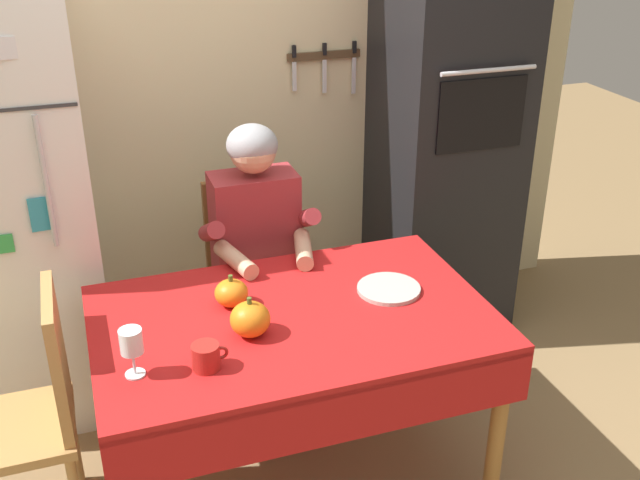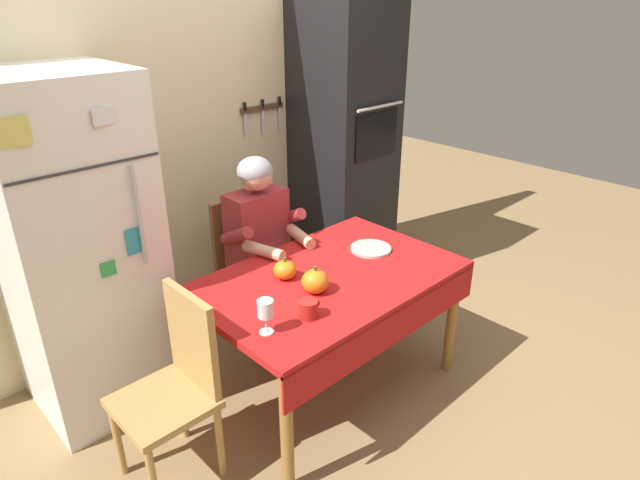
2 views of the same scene
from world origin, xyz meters
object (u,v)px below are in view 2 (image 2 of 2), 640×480
object	(u,v)px
wine_glass	(266,310)
pumpkin_large	(285,270)
wall_oven	(344,148)
coffee_mug	(308,309)
refrigerator	(79,251)
seated_person	(265,240)
chair_behind_person	(248,263)
chair_left_side	(177,381)
pumpkin_medium	(315,281)
dining_table	(331,290)
serving_tray	(371,249)

from	to	relation	value
wine_glass	pumpkin_large	bearing A→B (deg)	39.97
wall_oven	coffee_mug	bearing A→B (deg)	-141.30
refrigerator	seated_person	size ratio (longest dim) A/B	1.45
chair_behind_person	chair_left_side	size ratio (longest dim) A/B	1.00
seated_person	chair_left_side	xyz separation A→B (m)	(-0.93, -0.52, -0.23)
chair_behind_person	coffee_mug	xyz separation A→B (m)	(-0.38, -0.99, 0.27)
pumpkin_medium	seated_person	bearing A→B (deg)	72.89
refrigerator	chair_left_side	distance (m)	0.89
wall_oven	seated_person	world-z (taller)	wall_oven
refrigerator	chair_left_side	world-z (taller)	refrigerator
chair_behind_person	dining_table	bearing A→B (deg)	-92.24
pumpkin_large	seated_person	bearing A→B (deg)	63.85
seated_person	wine_glass	xyz separation A→B (m)	(-0.60, -0.77, 0.12)
pumpkin_large	serving_tray	size ratio (longest dim) A/B	0.51
wall_oven	dining_table	bearing A→B (deg)	-138.69
refrigerator	chair_left_side	bearing A→B (deg)	-86.46
serving_tray	chair_behind_person	bearing A→B (deg)	116.27
refrigerator	coffee_mug	xyz separation A→B (m)	(0.60, -1.08, -0.12)
wall_oven	pumpkin_medium	size ratio (longest dim) A/B	14.67
chair_left_side	wine_glass	size ratio (longest dim) A/B	5.66
refrigerator	pumpkin_large	size ratio (longest dim) A/B	14.87
dining_table	chair_behind_person	xyz separation A→B (m)	(0.03, 0.79, -0.14)
dining_table	wine_glass	size ratio (longest dim) A/B	8.52
wall_oven	coffee_mug	size ratio (longest dim) A/B	17.90
coffee_mug	serving_tray	world-z (taller)	coffee_mug
pumpkin_medium	dining_table	bearing A→B (deg)	17.98
chair_left_side	chair_behind_person	bearing A→B (deg)	37.13
chair_left_side	coffee_mug	world-z (taller)	chair_left_side
seated_person	wine_glass	size ratio (longest dim) A/B	7.58
refrigerator	wine_glass	xyz separation A→B (m)	(0.38, -1.05, -0.04)
refrigerator	pumpkin_large	bearing A→B (deg)	-43.70
wine_glass	pumpkin_medium	bearing A→B (deg)	15.03
pumpkin_medium	serving_tray	distance (m)	0.58
seated_person	dining_table	bearing A→B (deg)	-92.95
coffee_mug	pumpkin_medium	distance (m)	0.23
wall_oven	serving_tray	xyz separation A→B (m)	(-0.66, -0.86, -0.30)
serving_tray	wine_glass	bearing A→B (deg)	-166.54
seated_person	pumpkin_medium	size ratio (longest dim) A/B	8.70
wine_glass	serving_tray	xyz separation A→B (m)	(0.96, 0.23, -0.11)
wine_glass	wall_oven	bearing A→B (deg)	33.84
pumpkin_large	pumpkin_medium	size ratio (longest dim) A/B	0.85
dining_table	seated_person	xyz separation A→B (m)	(0.03, 0.60, 0.08)
wine_glass	serving_tray	bearing A→B (deg)	13.46
wall_oven	seated_person	bearing A→B (deg)	-162.62
dining_table	chair_left_side	distance (m)	0.92
refrigerator	chair_left_side	xyz separation A→B (m)	(0.05, -0.80, -0.39)
wine_glass	serving_tray	size ratio (longest dim) A/B	0.69
pumpkin_large	pumpkin_medium	distance (m)	0.21
wine_glass	serving_tray	world-z (taller)	wine_glass
chair_left_side	pumpkin_medium	size ratio (longest dim) A/B	6.50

